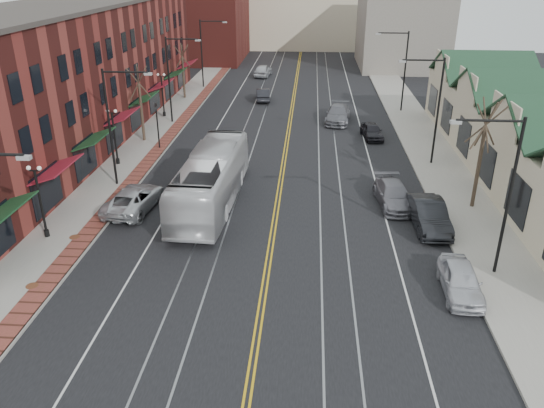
% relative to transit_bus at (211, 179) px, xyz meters
% --- Properties ---
extents(ground, '(160.00, 160.00, 0.00)m').
position_rel_transit_bus_xyz_m(ground, '(4.24, -13.41, -1.74)').
color(ground, black).
rests_on(ground, ground).
extents(sidewalk_left, '(4.00, 120.00, 0.15)m').
position_rel_transit_bus_xyz_m(sidewalk_left, '(-7.76, 6.59, -1.66)').
color(sidewalk_left, gray).
rests_on(sidewalk_left, ground).
extents(sidewalk_right, '(4.00, 120.00, 0.15)m').
position_rel_transit_bus_xyz_m(sidewalk_right, '(16.24, 6.59, -1.66)').
color(sidewalk_right, gray).
rests_on(sidewalk_right, ground).
extents(building_left, '(10.00, 50.00, 11.00)m').
position_rel_transit_bus_xyz_m(building_left, '(-14.76, 13.59, 3.76)').
color(building_left, maroon).
rests_on(building_left, ground).
extents(building_right, '(8.00, 36.00, 4.60)m').
position_rel_transit_bus_xyz_m(building_right, '(22.24, 6.59, 0.56)').
color(building_right, beige).
rests_on(building_right, ground).
extents(backdrop_left, '(14.00, 18.00, 14.00)m').
position_rel_transit_bus_xyz_m(backdrop_left, '(-11.76, 56.59, 5.26)').
color(backdrop_left, maroon).
rests_on(backdrop_left, ground).
extents(backdrop_mid, '(22.00, 14.00, 9.00)m').
position_rel_transit_bus_xyz_m(backdrop_mid, '(4.24, 71.59, 2.76)').
color(backdrop_mid, beige).
rests_on(backdrop_mid, ground).
extents(backdrop_right, '(12.00, 16.00, 11.00)m').
position_rel_transit_bus_xyz_m(backdrop_right, '(19.24, 51.59, 3.76)').
color(backdrop_right, slate).
rests_on(backdrop_right, ground).
extents(streetlight_l_1, '(3.33, 0.25, 8.00)m').
position_rel_transit_bus_xyz_m(streetlight_l_1, '(-6.81, 2.59, 3.29)').
color(streetlight_l_1, black).
rests_on(streetlight_l_1, sidewalk_left).
extents(streetlight_l_2, '(3.33, 0.25, 8.00)m').
position_rel_transit_bus_xyz_m(streetlight_l_2, '(-6.81, 18.59, 3.29)').
color(streetlight_l_2, black).
rests_on(streetlight_l_2, sidewalk_left).
extents(streetlight_l_3, '(3.33, 0.25, 8.00)m').
position_rel_transit_bus_xyz_m(streetlight_l_3, '(-6.81, 34.59, 3.29)').
color(streetlight_l_3, black).
rests_on(streetlight_l_3, sidewalk_left).
extents(streetlight_r_0, '(3.33, 0.25, 8.00)m').
position_rel_transit_bus_xyz_m(streetlight_r_0, '(15.29, -7.41, 3.29)').
color(streetlight_r_0, black).
rests_on(streetlight_r_0, sidewalk_right).
extents(streetlight_r_1, '(3.33, 0.25, 8.00)m').
position_rel_transit_bus_xyz_m(streetlight_r_1, '(15.29, 8.59, 3.29)').
color(streetlight_r_1, black).
rests_on(streetlight_r_1, sidewalk_right).
extents(streetlight_r_2, '(3.33, 0.25, 8.00)m').
position_rel_transit_bus_xyz_m(streetlight_r_2, '(15.29, 24.59, 3.29)').
color(streetlight_r_2, black).
rests_on(streetlight_r_2, sidewalk_right).
extents(lamppost_l_1, '(0.84, 0.28, 4.27)m').
position_rel_transit_bus_xyz_m(lamppost_l_1, '(-8.56, -5.41, 0.46)').
color(lamppost_l_1, black).
rests_on(lamppost_l_1, sidewalk_left).
extents(lamppost_l_2, '(0.84, 0.28, 4.27)m').
position_rel_transit_bus_xyz_m(lamppost_l_2, '(-8.56, 6.59, 0.46)').
color(lamppost_l_2, black).
rests_on(lamppost_l_2, sidewalk_left).
extents(lamppost_l_3, '(0.84, 0.28, 4.27)m').
position_rel_transit_bus_xyz_m(lamppost_l_3, '(-8.56, 20.59, 0.46)').
color(lamppost_l_3, black).
rests_on(lamppost_l_3, sidewalk_left).
extents(tree_left_near, '(1.78, 1.37, 6.48)m').
position_rel_transit_bus_xyz_m(tree_left_near, '(-8.26, 12.59, 1.78)').
color(tree_left_near, '#382B21').
rests_on(tree_left_near, sidewalk_left).
extents(tree_left_far, '(1.66, 1.28, 6.02)m').
position_rel_transit_bus_xyz_m(tree_left_far, '(-8.26, 28.59, 1.54)').
color(tree_left_far, '#382B21').
rests_on(tree_left_far, sidewalk_left).
extents(tree_right_mid, '(1.90, 1.46, 6.93)m').
position_rel_transit_bus_xyz_m(tree_right_mid, '(16.74, 0.59, 2.01)').
color(tree_right_mid, '#382B21').
rests_on(tree_right_mid, sidewalk_right).
extents(manhole_mid, '(0.60, 0.60, 0.02)m').
position_rel_transit_bus_xyz_m(manhole_mid, '(-6.96, -10.41, -1.58)').
color(manhole_mid, '#592D19').
rests_on(manhole_mid, sidewalk_left).
extents(manhole_far, '(0.60, 0.60, 0.02)m').
position_rel_transit_bus_xyz_m(manhole_far, '(-6.96, -5.41, -1.58)').
color(manhole_far, '#592D19').
rests_on(manhole_far, sidewalk_left).
extents(traffic_signal, '(0.18, 0.15, 3.80)m').
position_rel_transit_bus_xyz_m(traffic_signal, '(-6.36, 10.59, 0.61)').
color(traffic_signal, black).
rests_on(traffic_signal, sidewalk_left).
extents(transit_bus, '(3.37, 12.57, 3.47)m').
position_rel_transit_bus_xyz_m(transit_bus, '(0.00, 0.00, 0.00)').
color(transit_bus, silver).
rests_on(transit_bus, ground).
extents(parked_suv, '(3.10, 5.66, 1.50)m').
position_rel_transit_bus_xyz_m(parked_suv, '(-4.76, -1.24, -0.99)').
color(parked_suv, silver).
rests_on(parked_suv, ground).
extents(parked_car_a, '(1.84, 4.28, 1.44)m').
position_rel_transit_bus_xyz_m(parked_car_a, '(13.54, -9.30, -1.02)').
color(parked_car_a, silver).
rests_on(parked_car_a, ground).
extents(parked_car_b, '(1.97, 5.12, 1.66)m').
position_rel_transit_bus_xyz_m(parked_car_b, '(13.36, -2.43, -0.91)').
color(parked_car_b, black).
rests_on(parked_car_b, ground).
extents(parked_car_c, '(2.49, 5.15, 1.44)m').
position_rel_transit_bus_xyz_m(parked_car_c, '(11.74, 0.68, -1.02)').
color(parked_car_c, slate).
rests_on(parked_car_c, ground).
extents(parked_car_d, '(2.05, 4.12, 1.35)m').
position_rel_transit_bus_xyz_m(parked_car_d, '(11.74, 15.05, -1.06)').
color(parked_car_d, black).
rests_on(parked_car_d, ground).
extents(distant_car_left, '(1.96, 4.34, 1.38)m').
position_rel_transit_bus_xyz_m(distant_car_left, '(0.79, 28.37, -1.05)').
color(distant_car_left, black).
rests_on(distant_car_left, ground).
extents(distant_car_right, '(2.87, 5.73, 1.60)m').
position_rel_transit_bus_xyz_m(distant_car_right, '(8.93, 20.12, -0.94)').
color(distant_car_right, slate).
rests_on(distant_car_right, ground).
extents(distant_car_far, '(2.46, 4.95, 1.62)m').
position_rel_transit_bus_xyz_m(distant_car_far, '(-0.44, 42.42, -0.93)').
color(distant_car_far, silver).
rests_on(distant_car_far, ground).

